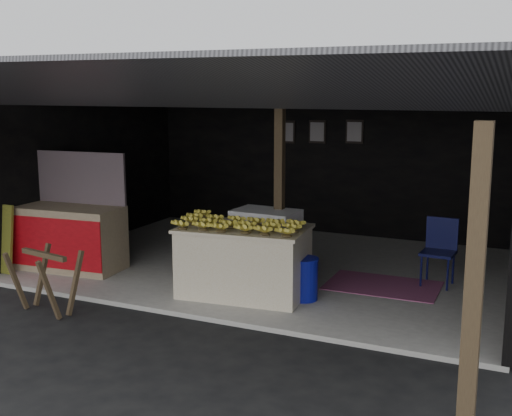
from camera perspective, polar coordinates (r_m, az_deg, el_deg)
The scene contains 12 objects.
ground at distance 7.77m, azimuth -5.53°, elevation -9.86°, with size 80.00×80.00×0.00m, color black.
concrete_slab at distance 9.89m, azimuth 1.78°, elevation -5.13°, with size 7.00×5.00×0.06m, color gray.
shophouse at distance 9.83m, azimuth 2.58°, elevation 7.02°, with size 7.40×7.29×3.02m.
banana_table at distance 8.31m, azimuth -1.08°, elevation -4.72°, with size 1.73×1.16×0.90m.
banana_pile at distance 8.19m, azimuth -1.09°, elevation -1.09°, with size 1.51×0.91×0.18m, color gold, non-canonical shape.
white_crate at distance 9.01m, azimuth 0.88°, elevation -3.26°, with size 0.92×0.65×0.98m.
neighbor_stall at distance 9.93m, azimuth -16.44°, elevation -2.27°, with size 1.72×0.89×1.72m.
sawhorse at distance 8.21m, azimuth -18.24°, elevation -5.67°, with size 0.79×0.78×0.77m.
water_barrel at distance 8.20m, azimuth 4.29°, elevation -6.39°, with size 0.35×0.35×0.51m, color #0C1188.
plastic_chair at distance 9.11m, azimuth 16.04°, elevation -3.23°, with size 0.46×0.46×0.91m.
magenta_rug at distance 8.96m, azimuth 11.21°, elevation -6.77°, with size 1.50×1.00×0.01m, color #781A50.
picture_frames at distance 11.85m, azimuth 5.63°, elevation 6.76°, with size 1.62×0.04×0.46m.
Camera 1 is at (3.69, -6.28, 2.70)m, focal length 45.00 mm.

